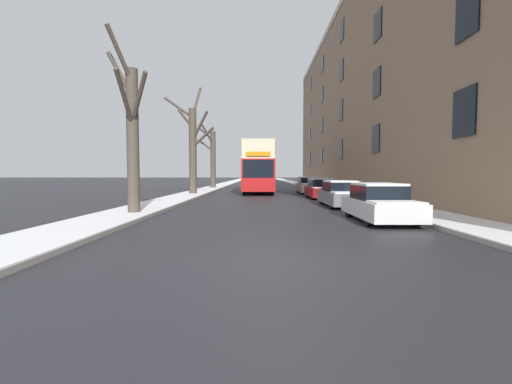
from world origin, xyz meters
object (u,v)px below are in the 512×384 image
bare_tree_left_1 (193,146)px  double_decker_bus (258,165)px  parked_car_3 (308,186)px  pedestrian_left_sidewalk (132,189)px  parked_car_0 (379,204)px  parked_car_2 (321,189)px  bare_tree_left_2 (212,158)px  parked_car_1 (342,194)px  bare_tree_left_0 (132,134)px

bare_tree_left_1 → double_decker_bus: bearing=37.9°
bare_tree_left_1 → double_decker_bus: size_ratio=0.84×
parked_car_3 → pedestrian_left_sidewalk: (-10.15, -13.82, 0.31)m
parked_car_0 → parked_car_2: (0.00, 11.27, 0.01)m
bare_tree_left_2 → parked_car_1: size_ratio=1.62×
parked_car_1 → pedestrian_left_sidewalk: bearing=-169.1°
parked_car_1 → parked_car_2: parked_car_2 is taller
parked_car_3 → parked_car_0: bearing=-90.0°
bare_tree_left_1 → parked_car_2: bearing=-20.1°
bare_tree_left_0 → bare_tree_left_2: 25.18m
parked_car_0 → parked_car_1: bearing=90.0°
parked_car_1 → pedestrian_left_sidewalk: size_ratio=2.44×
bare_tree_left_0 → bare_tree_left_2: size_ratio=1.00×
bare_tree_left_0 → parked_car_3: 18.68m
parked_car_3 → bare_tree_left_1: bearing=-164.6°
double_decker_bus → bare_tree_left_0: bearing=-105.9°
parked_car_0 → bare_tree_left_0: bearing=171.8°
parked_car_1 → parked_car_3: bearing=90.0°
parked_car_2 → parked_car_3: bearing=90.0°
bare_tree_left_2 → parked_car_1: (9.52, -21.03, -2.89)m
bare_tree_left_1 → bare_tree_left_2: size_ratio=1.25×
parked_car_0 → parked_car_3: (0.00, 17.33, 0.04)m
bare_tree_left_2 → double_decker_bus: size_ratio=0.67×
bare_tree_left_0 → parked_car_1: bearing=24.0°
parked_car_1 → pedestrian_left_sidewalk: 10.35m
parked_car_3 → bare_tree_left_0: bearing=-120.1°
bare_tree_left_2 → parked_car_2: size_ratio=1.72×
bare_tree_left_1 → bare_tree_left_2: bearing=90.3°
bare_tree_left_0 → parked_car_0: size_ratio=1.73×
bare_tree_left_1 → parked_car_0: 17.81m
parked_car_1 → parked_car_0: bearing=-90.0°
parked_car_1 → bare_tree_left_0: bearing=-156.0°
parked_car_2 → pedestrian_left_sidewalk: pedestrian_left_sidewalk is taller
bare_tree_left_2 → parked_car_0: size_ratio=1.73×
parked_car_0 → parked_car_3: size_ratio=0.88×
parked_car_2 → parked_car_3: size_ratio=0.89×
bare_tree_left_2 → parked_car_0: (9.52, -26.51, -2.89)m
bare_tree_left_2 → parked_car_1: bare_tree_left_2 is taller
parked_car_2 → parked_car_3: (0.00, 6.06, 0.03)m
double_decker_bus → parked_car_1: (4.32, -13.25, -1.84)m
bare_tree_left_0 → parked_car_3: bare_tree_left_0 is taller
pedestrian_left_sidewalk → parked_car_3: bearing=-10.1°
bare_tree_left_2 → parked_car_2: (9.52, -15.24, -2.88)m
parked_car_1 → parked_car_3: (0.00, 11.86, 0.04)m
parked_car_1 → parked_car_2: 5.80m
parked_car_1 → bare_tree_left_1: bearing=135.6°
parked_car_0 → pedestrian_left_sidewalk: (-10.15, 3.51, 0.35)m
parked_car_1 → pedestrian_left_sidewalk: pedestrian_left_sidewalk is taller
bare_tree_left_0 → pedestrian_left_sidewalk: bearing=111.5°
bare_tree_left_0 → pedestrian_left_sidewalk: bare_tree_left_0 is taller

